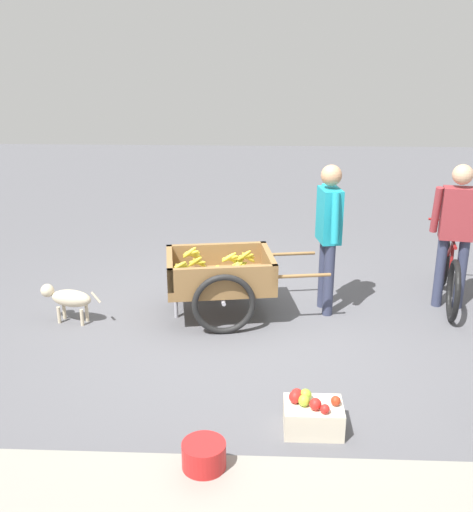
# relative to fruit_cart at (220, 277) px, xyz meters

# --- Properties ---
(ground_plane) EXTENTS (24.00, 24.00, 0.00)m
(ground_plane) POSITION_rel_fruit_cart_xyz_m (-0.31, 0.33, -0.44)
(ground_plane) COLOR #56565B
(fruit_cart) EXTENTS (1.75, 1.04, 0.73)m
(fruit_cart) POSITION_rel_fruit_cart_xyz_m (0.00, 0.00, 0.00)
(fruit_cart) COLOR olive
(fruit_cart) RESTS_ON ground
(vendor_person) EXTENTS (0.25, 0.57, 1.61)m
(vendor_person) POSITION_rel_fruit_cart_xyz_m (-1.13, -0.18, 0.52)
(vendor_person) COLOR #333851
(vendor_person) RESTS_ON ground
(bicycle) EXTENTS (0.48, 1.64, 0.85)m
(bicycle) POSITION_rel_fruit_cart_xyz_m (-2.53, -0.50, -0.09)
(bicycle) COLOR black
(bicycle) RESTS_ON ground
(cyclist_person) EXTENTS (0.51, 0.26, 1.59)m
(cyclist_person) POSITION_rel_fruit_cart_xyz_m (-2.50, -0.35, 0.51)
(cyclist_person) COLOR #333851
(cyclist_person) RESTS_ON ground
(dog) EXTENTS (0.66, 0.26, 0.40)m
(dog) POSITION_rel_fruit_cart_xyz_m (1.57, 0.22, -0.17)
(dog) COLOR beige
(dog) RESTS_ON ground
(plastic_bucket) EXTENTS (0.29, 0.29, 0.30)m
(plastic_bucket) POSITION_rel_fruit_cart_xyz_m (-0.07, 2.61, -0.29)
(plastic_bucket) COLOR #B21E1E
(plastic_bucket) RESTS_ON ground
(apple_crate) EXTENTS (0.44, 0.32, 0.32)m
(apple_crate) POSITION_rel_fruit_cart_xyz_m (-0.83, 2.01, -0.31)
(apple_crate) COLOR beige
(apple_crate) RESTS_ON ground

